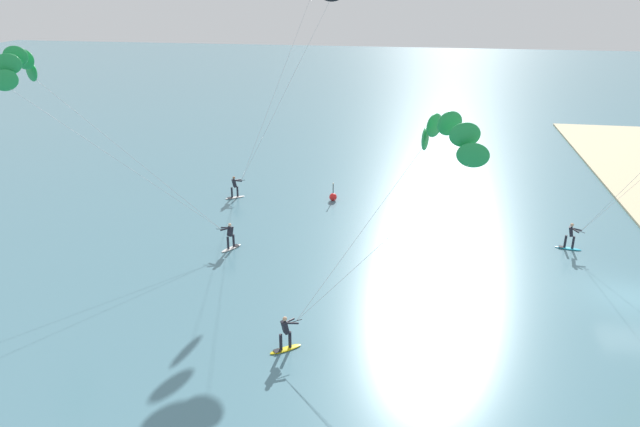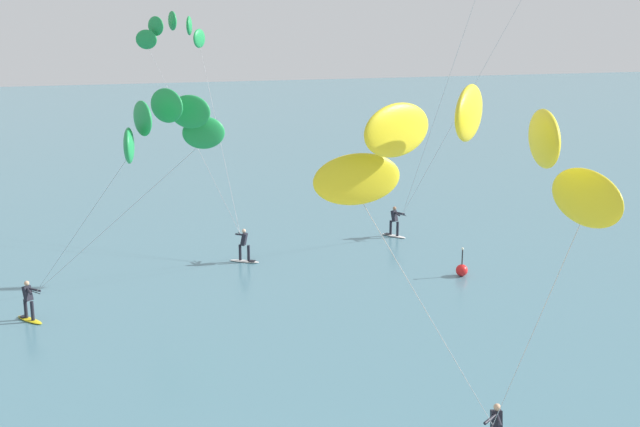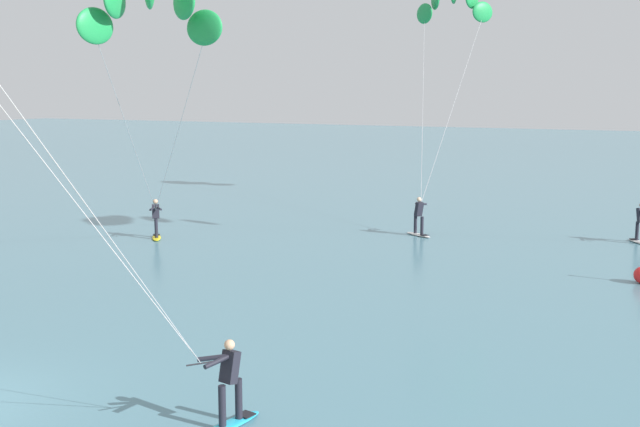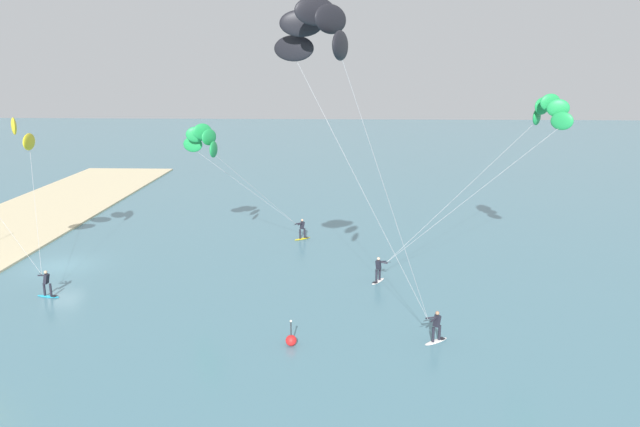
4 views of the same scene
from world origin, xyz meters
name	(u,v)px [view 3 (image 3 of 4)]	position (x,y,z in m)	size (l,w,h in m)	color
kitesurfer_mid_water	(452,13)	(0.27, 32.14, 10.31)	(4.96, 12.13, 11.92)	white
kitesurfer_downwind	(150,24)	(-2.52, 10.26, 8.24)	(7.84, 8.95, 9.74)	yellow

